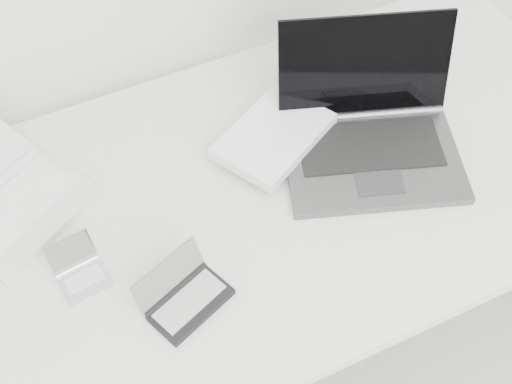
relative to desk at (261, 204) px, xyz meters
name	(u,v)px	position (x,y,z in m)	size (l,w,h in m)	color
desk	(261,204)	(0.00, 0.00, 0.00)	(1.60, 0.80, 0.73)	white
laptop_large	(343,134)	(0.21, 0.03, 0.09)	(0.55, 0.45, 0.24)	#56595B
netbook_open_white	(4,199)	(-0.48, 0.19, 0.07)	(0.40, 0.43, 0.07)	white
pda_silver	(81,272)	(-0.39, -0.04, 0.06)	(0.10, 0.11, 0.07)	silver
palmtop_charcoal	(185,297)	(-0.24, -0.17, 0.06)	(0.18, 0.16, 0.08)	black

